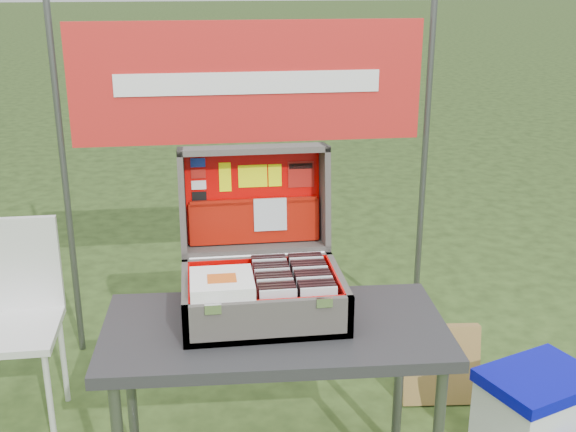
{
  "coord_description": "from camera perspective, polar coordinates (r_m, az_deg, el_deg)",
  "views": [
    {
      "loc": [
        -0.26,
        -2.18,
        1.79
      ],
      "look_at": [
        0.05,
        0.1,
        1.0
      ],
      "focal_mm": 45.0,
      "sensor_mm": 36.0,
      "label": 1
    }
  ],
  "objects": [
    {
      "name": "cd_left_5",
      "position": [
        2.35,
        -1.08,
        -6.29
      ],
      "size": [
        0.12,
        0.01,
        0.13
      ],
      "primitive_type": "cube",
      "color": "black",
      "rests_on": "suitcase_liner_floor"
    },
    {
      "name": "chair_leg_br",
      "position": [
        3.29,
        -17.34,
        -10.56
      ],
      "size": [
        0.02,
        0.02,
        0.43
      ],
      "primitive_type": "cylinder",
      "color": "silver",
      "rests_on": "ground"
    },
    {
      "name": "cd_right_1",
      "position": [
        2.29,
        2.35,
        -6.98
      ],
      "size": [
        0.12,
        0.01,
        0.13
      ],
      "primitive_type": "cube",
      "color": "black",
      "rests_on": "suitcase_liner_floor"
    },
    {
      "name": "suitcase_latch_left",
      "position": [
        2.18,
        -5.95,
        -7.33
      ],
      "size": [
        0.05,
        0.01,
        0.03
      ],
      "primitive_type": "cube",
      "color": "silver",
      "rests_on": "suitcase_base_wall_front"
    },
    {
      "name": "banner",
      "position": [
        3.32,
        -3.12,
        10.48
      ],
      "size": [
        1.6,
        0.02,
        0.55
      ],
      "primitive_type": "cube",
      "color": "red",
      "rests_on": "banner_post_left"
    },
    {
      "name": "cd_right_3",
      "position": [
        2.32,
        2.17,
        -6.54
      ],
      "size": [
        0.12,
        0.01,
        0.13
      ],
      "primitive_type": "cube",
      "color": "black",
      "rests_on": "suitcase_liner_floor"
    },
    {
      "name": "cardboard_box",
      "position": [
        3.24,
        11.96,
        -11.4
      ],
      "size": [
        0.34,
        0.15,
        0.35
      ],
      "primitive_type": "cube",
      "rotation": [
        -0.2,
        0.0,
        -0.09
      ],
      "color": "olive",
      "rests_on": "ground"
    },
    {
      "name": "cd_left_3",
      "position": [
        2.31,
        -0.96,
        -6.73
      ],
      "size": [
        0.12,
        0.01,
        0.13
      ],
      "primitive_type": "cube",
      "color": "black",
      "rests_on": "suitcase_liner_floor"
    },
    {
      "name": "songbook_graphic",
      "position": [
        2.26,
        -5.25,
        -4.92
      ],
      "size": [
        0.09,
        0.07,
        0.0
      ],
      "primitive_type": "cube",
      "color": "#D85919",
      "rests_on": "songbook_7"
    },
    {
      "name": "cd_right_14",
      "position": [
        2.53,
        1.3,
        -4.33
      ],
      "size": [
        0.12,
        0.01,
        0.13
      ],
      "primitive_type": "cube",
      "color": "black",
      "rests_on": "suitcase_liner_floor"
    },
    {
      "name": "lid_sticker_band",
      "position": [
        2.6,
        1.02,
        3.31
      ],
      "size": [
        0.09,
        0.01,
        0.09
      ],
      "primitive_type": "cube",
      "rotation": [
        -1.69,
        0.0,
        0.0
      ],
      "color": "#A1140E",
      "rests_on": "suitcase_lid_liner"
    },
    {
      "name": "banner_post_left",
      "position": [
        3.46,
        -17.17,
        2.38
      ],
      "size": [
        0.03,
        0.03,
        1.7
      ],
      "primitive_type": "cylinder",
      "color": "#59595B",
      "rests_on": "ground"
    },
    {
      "name": "suitcase_base_wall_left",
      "position": [
        2.38,
        -8.09,
        -6.73
      ],
      "size": [
        0.02,
        0.38,
        0.14
      ],
      "primitive_type": "cube",
      "color": "#645E59",
      "rests_on": "table_top"
    },
    {
      "name": "suitcase_lid_rim_left",
      "position": [
        2.55,
        -8.36,
        1.07
      ],
      "size": [
        0.02,
        0.19,
        0.39
      ],
      "primitive_type": "cube",
      "rotation": [
        -1.69,
        0.0,
        0.0
      ],
      "color": "#645E59",
      "rests_on": "suitcase_lid_back"
    },
    {
      "name": "banner_post_right",
      "position": [
        3.59,
        10.67,
        3.49
      ],
      "size": [
        0.03,
        0.03,
        1.7
      ],
      "primitive_type": "cylinder",
      "color": "#59595B",
      "rests_on": "ground"
    },
    {
      "name": "suitcase_lid_rim_right",
      "position": [
        2.59,
        2.91,
        1.54
      ],
      "size": [
        0.02,
        0.19,
        0.39
      ],
      "primitive_type": "cube",
      "rotation": [
        -1.69,
        0.0,
        0.0
      ],
      "color": "#645E59",
      "rests_on": "suitcase_lid_back"
    },
    {
      "name": "suitcase_base_wall_front",
      "position": [
        2.23,
        -1.5,
        -8.39
      ],
      "size": [
        0.53,
        0.02,
        0.14
      ],
      "primitive_type": "cube",
      "color": "#645E59",
      "rests_on": "table_top"
    },
    {
      "name": "suitcase",
      "position": [
        2.37,
        -2.17,
        -1.83
      ],
      "size": [
        0.53,
        0.54,
        0.51
      ],
      "primitive_type": null,
      "color": "#645E59",
      "rests_on": "table"
    },
    {
      "name": "cd_right_9",
      "position": [
        2.44,
        1.68,
        -5.29
      ],
      "size": [
        0.12,
        0.01,
        0.13
      ],
      "primitive_type": "cube",
      "color": "black",
      "rests_on": "suitcase_liner_floor"
    },
    {
      "name": "cd_left_6",
      "position": [
        2.36,
        -1.14,
        -6.08
      ],
      "size": [
        0.12,
        0.01,
        0.13
      ],
      "primitive_type": "cube",
      "color": "black",
      "rests_on": "suitcase_liner_floor"
    },
    {
      "name": "cd_left_13",
      "position": [
        2.49,
        -1.52,
        -4.68
      ],
      "size": [
        0.12,
        0.01,
        0.13
      ],
      "primitive_type": "cube",
      "color": "black",
      "rests_on": "suitcase_liner_floor"
    },
    {
      "name": "cd_right_0",
      "position": [
        2.27,
        2.44,
        -7.21
      ],
      "size": [
        0.12,
        0.01,
        0.13
      ],
      "primitive_type": "cube",
      "color": "silver",
      "rests_on": "suitcase_liner_floor"
    },
    {
      "name": "suitcase_liner_floor",
      "position": [
        2.41,
        -1.96,
        -7.44
      ],
      "size": [
        0.49,
        0.33,
        0.01
      ],
      "primitive_type": "cube",
      "color": "#D50004",
      "rests_on": "suitcase_base_bottom"
    },
    {
      "name": "suitcase_liner_wall_front",
      "position": [
        2.24,
        -1.54,
        -8.0
      ],
      "size": [
        0.49,
        0.01,
        0.12
      ],
      "primitive_type": "cube",
      "color": "#D50004",
      "rests_on": "suitcase_base_bottom"
    },
    {
      "name": "songbook_7",
      "position": [
        2.27,
        -5.26,
        -4.91
      ],
      "size": [
        0.2,
        0.2,
        0.0
      ],
      "primitive_type": "cube",
      "color": "white",
      "rests_on": "suitcase_base_wall_front"
    },
    {
      "name": "cd_right_4",
      "position": [
        2.34,
        2.09,
        -6.32
      ],
      "size": [
        0.12,
        0.01,
        0.13
      ],
      "primitive_type": "cube",
      "color": "silver",
      "rests_on": "suitcase_liner_floor"
    },
    {
      "name": "cd_right_10",
      "position": [
        2.45,
        1.6,
        -5.09
      ],
      "size": [
        0.12,
        0.01,
        0.13
      ],
      "primitive_type": "cube",
      "color": "black",
      "rests_on": "suitcase_liner_floor"
    },
    {
      "name": "suitcase_lid_pocket",
      "position": [
        2.6,
        -2.68,
        -0.46
      ],
      "size": [
        0.47,
        0.05,
        0.15
      ],
      "primitive_type": "cube",
      "rotation": [
        -1.69,
        0.0,
        0.0
      ],
      "color": "#971106",
      "rests_on": "suitcase_lid_liner"
    },
    {
      "name": "songbook_6",
      "position": [
        2.27,
        -5.26,
        -5.02
      ],
      "size": [
        0.2,
        0.2,
        0.0
      ],
      "primitive_type": "cube",
      "color": "white",
      "rests_on": "suitcase_base_wall_front"
    },
    {
      "name": "suitcase_hinge",
      "position": [
        2.53,
        -2.43,
        -3.17
      ],
      "size": [
        0.47,
        0.02,
        0.02
      ],
      "primitive_type": "cylinder",
      "rotation": [
        0.0,
        1.57,
        0.0
      ],
      "color": "silver",
      "rests_on": "suitcase_base_wall_back"
    },
    {
      "name": "cd_right_13",
      "position": [
        2.51,
        1.37,
        -4.52
      ],
      "size": [
        0.12,
        0.01,
        0.13
      ],
      "primitive_type": "cube",
      "color": "black",
      "rests_on": "suitcase_liner_floor"
    },
    {
      "name": "cd_right_5",
      "position": [
        2.36,
        2.0,
        -6.11
      ],
      "size": [
        0.12,
        0.01,
        0.13
      ],
      "primitive_type": "cube",
      "color": "black",
      "rests_on": "suitcase_liner_floor"
    },
    {
      "name": "chair",
      "position": [
        3.09,
        -21.21,
        -8.71
      ],
      "size": [
        0.39,
        0.42,
        0.85
      ],
      "primitive_type": null,
      "rotation": [
        0.0,
        0.0,
        0.0
      ],
      "color": "silver",
      "rests_on": "ground"
    },
    {
      "name": "suitcase_liner_wall_left",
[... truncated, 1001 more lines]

